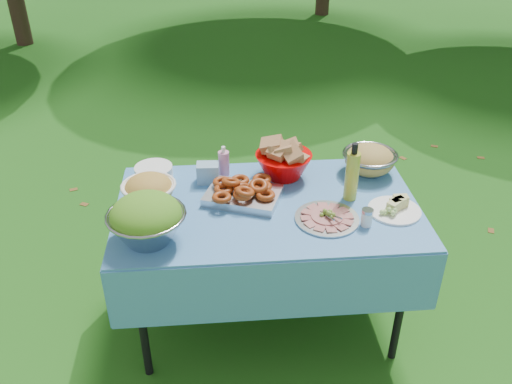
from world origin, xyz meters
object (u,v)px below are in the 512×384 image
salad_bowl (146,219)px  plate_stack (154,173)px  picnic_table (267,266)px  bread_bowl (284,159)px  oil_bottle (352,172)px  charcuterie_platter (327,213)px  pasta_bowl_steel (370,159)px

salad_bowl → plate_stack: 0.55m
plate_stack → picnic_table: bearing=-27.8°
bread_bowl → oil_bottle: oil_bottle is taller
plate_stack → charcuterie_platter: 0.94m
pasta_bowl_steel → charcuterie_platter: size_ratio=0.95×
bread_bowl → picnic_table: bearing=-112.1°
salad_bowl → oil_bottle: (0.96, 0.27, 0.04)m
pasta_bowl_steel → bread_bowl: bearing=-179.4°
salad_bowl → oil_bottle: bearing=15.6°
salad_bowl → oil_bottle: size_ratio=1.13×
salad_bowl → bread_bowl: (0.66, 0.51, -0.01)m
salad_bowl → plate_stack: (-0.02, 0.54, -0.08)m
charcuterie_platter → oil_bottle: bearing=49.7°
plate_stack → oil_bottle: oil_bottle is taller
charcuterie_platter → pasta_bowl_steel: bearing=54.0°
charcuterie_platter → picnic_table: bearing=150.5°
bread_bowl → pasta_bowl_steel: size_ratio=1.04×
oil_bottle → plate_stack: bearing=164.5°
bread_bowl → charcuterie_platter: (0.15, -0.42, -0.06)m
oil_bottle → bread_bowl: bearing=140.7°
picnic_table → charcuterie_platter: 0.51m
bread_bowl → charcuterie_platter: bread_bowl is taller
plate_stack → charcuterie_platter: bearing=-28.3°
plate_stack → bread_bowl: bread_bowl is taller
plate_stack → bread_bowl: bearing=-2.2°
pasta_bowl_steel → plate_stack: bearing=178.9°
salad_bowl → charcuterie_platter: salad_bowl is taller
bread_bowl → pasta_bowl_steel: 0.46m
plate_stack → oil_bottle: bearing=-15.5°
salad_bowl → pasta_bowl_steel: size_ratio=1.19×
bread_bowl → plate_stack: bearing=177.8°
charcuterie_platter → oil_bottle: oil_bottle is taller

